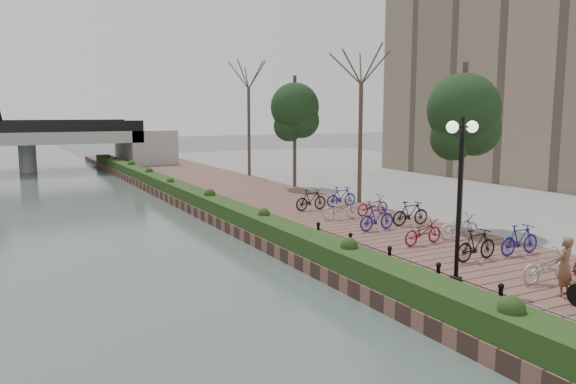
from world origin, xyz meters
TOP-DOWN VIEW (x-y plane):
  - ground at (0.00, 0.00)m, footprint 220.00×220.00m
  - promenade at (4.00, 17.50)m, footprint 8.00×75.00m
  - inland_pavement at (20.00, 17.50)m, footprint 24.00×75.00m
  - hedge at (0.60, 20.00)m, footprint 1.10×56.00m
  - chain_fence at (1.40, 2.00)m, footprint 0.10×14.10m
  - lamppost at (2.51, 3.50)m, footprint 1.02×0.32m
  - pedestrian at (4.00, 1.34)m, footprint 0.60×0.45m
  - bicycle_parking at (5.50, 8.59)m, footprint 2.40×14.69m
  - street_trees at (8.00, 12.68)m, footprint 3.20×37.12m

SIDE VIEW (x-z plane):
  - ground at x=0.00m, z-range 0.00..0.00m
  - promenade at x=4.00m, z-range 0.00..0.50m
  - inland_pavement at x=20.00m, z-range 0.00..0.50m
  - hedge at x=0.60m, z-range 0.50..1.10m
  - chain_fence at x=1.40m, z-range 0.50..1.20m
  - bicycle_parking at x=5.50m, z-range 0.47..1.47m
  - pedestrian at x=4.00m, z-range 0.50..2.01m
  - street_trees at x=8.00m, z-range 0.29..7.09m
  - lamppost at x=2.51m, z-range 1.52..5.96m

